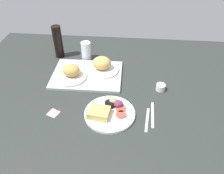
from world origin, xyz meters
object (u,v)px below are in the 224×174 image
plate_with_salad (109,112)px  soda_bottle (58,42)px  serving_tray (87,75)px  sticky_note (53,113)px  drinking_glass (86,51)px  espresso_cup (161,87)px  bread_plate_far (102,65)px  knife (153,114)px  fork (147,120)px  bread_plate_near (71,73)px

plate_with_salad → soda_bottle: size_ratio=1.16×
serving_tray → sticky_note: 37.73cm
plate_with_salad → sticky_note: (-30.06, -2.10, -1.70)cm
serving_tray → drinking_glass: (-4.03, 20.80, 5.79)cm
soda_bottle → espresso_cup: 79.21cm
serving_tray → bread_plate_far: bearing=28.8°
sticky_note → knife: bearing=3.9°
plate_with_salad → drinking_glass: bearing=111.8°
plate_with_salad → espresso_cup: 37.45cm
soda_bottle → sticky_note: soda_bottle is taller
drinking_glass → fork: bearing=-53.3°
serving_tray → drinking_glass: drinking_glass is taller
plate_with_salad → knife: bearing=3.8°
bread_plate_far → soda_bottle: size_ratio=0.89×
bread_plate_far → knife: bread_plate_far is taller
fork → serving_tray: bearing=53.0°
bread_plate_near → knife: bearing=-28.3°
bread_plate_near → soda_bottle: soda_bottle is taller
bread_plate_near → drinking_glass: (5.44, 25.38, 1.73)cm
sticky_note → espresso_cup: bearing=23.1°
soda_bottle → fork: 86.58cm
fork → bread_plate_far: bearing=41.2°
espresso_cup → serving_tray: bearing=167.7°
espresso_cup → sticky_note: espresso_cup is taller
serving_tray → fork: 52.55cm
espresso_cup → sticky_note: 64.62cm
bread_plate_near → sticky_note: bread_plate_near is taller
serving_tray → plate_with_salad: bearing=-62.2°
soda_bottle → plate_with_salad: bearing=-53.2°
plate_with_salad → soda_bottle: bearing=126.8°
bread_plate_near → bread_plate_far: 21.34cm
sticky_note → soda_bottle: bearing=101.6°
soda_bottle → espresso_cup: (71.35, -32.97, -9.80)cm
plate_with_salad → soda_bottle: soda_bottle is taller
bread_plate_far → drinking_glass: bearing=130.9°
bread_plate_near → drinking_glass: bearing=77.9°
bread_plate_near → sticky_note: bearing=-95.4°
knife → serving_tray: bearing=54.5°
drinking_glass → sticky_note: 57.42cm
espresso_cup → knife: bearing=-104.7°
serving_tray → drinking_glass: size_ratio=3.41×
drinking_glass → plate_with_salad: bearing=-68.2°
serving_tray → bread_plate_near: bread_plate_near is taller
bread_plate_near → soda_bottle: size_ratio=0.89×
bread_plate_far → fork: bearing=-55.0°
espresso_cup → sticky_note: (-59.42, -25.34, -1.94)cm
drinking_glass → knife: 69.86cm
serving_tray → knife: bearing=-37.7°
plate_with_salad → espresso_cup: bearing=38.4°
soda_bottle → knife: (65.66, -54.62, -11.55)cm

